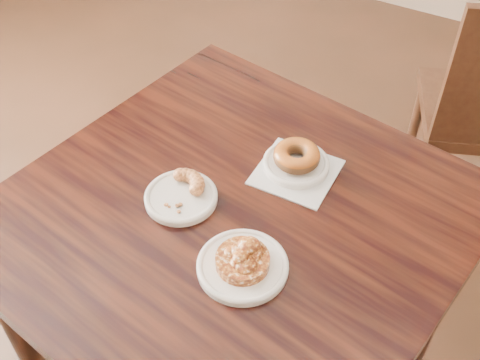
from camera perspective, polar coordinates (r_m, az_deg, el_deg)
The scene contains 8 objects.
cafe_table at distance 1.50m, azimuth -0.52°, elevation -12.54°, with size 0.86×0.86×0.75m, color black.
napkin at distance 1.28m, azimuth 5.36°, elevation 0.75°, with size 0.16×0.16×0.00m, color silver.
plate_donut at distance 1.29m, azimuth 5.33°, elevation 1.53°, with size 0.14×0.14×0.01m, color white.
plate_cruller at distance 1.23m, azimuth -5.62°, elevation -1.66°, with size 0.15×0.15×0.01m, color white.
plate_fritter at distance 1.11m, azimuth 0.24°, elevation -8.19°, with size 0.17×0.17×0.01m, color white.
glazed_donut at distance 1.27m, azimuth 5.40°, elevation 2.30°, with size 0.10×0.10×0.04m, color #974B16.
apple_fritter at distance 1.09m, azimuth 0.25°, elevation -7.50°, with size 0.14×0.14×0.03m, color #3F1306, non-canonical shape.
cruller_fragment at distance 1.21m, azimuth -5.68°, elevation -1.02°, with size 0.10×0.10×0.03m, color #5C2E12, non-canonical shape.
Camera 1 is at (0.39, -0.50, 1.65)m, focal length 45.00 mm.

